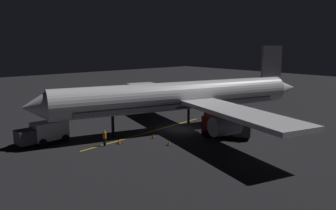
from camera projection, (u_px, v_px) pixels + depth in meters
The scene contains 9 objects.
ground_plane at pixel (179, 130), 44.71m from camera, with size 180.00×180.00×0.20m, color black.
apron_guide_stripe at pixel (149, 132), 43.14m from camera, with size 0.24×20.81×0.01m, color gold.
airliner at pixel (184, 97), 44.19m from camera, with size 37.89×38.94×10.90m.
baggage_truck at pixel (45, 133), 38.00m from camera, with size 2.47×5.69×2.47m.
catering_truck at pixel (224, 127), 40.65m from camera, with size 6.12×4.55×2.57m.
ground_crew_worker at pixel (105, 138), 37.26m from camera, with size 0.40×0.40×1.74m.
traffic_cone_near_left at pixel (154, 136), 40.33m from camera, with size 0.50×0.50×0.55m.
traffic_cone_near_right at pixel (169, 143), 37.48m from camera, with size 0.50×0.50×0.55m.
traffic_cone_under_wing at pixel (119, 142), 38.06m from camera, with size 0.50×0.50×0.55m.
Camera 1 is at (-31.48, 29.89, 11.19)m, focal length 35.95 mm.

